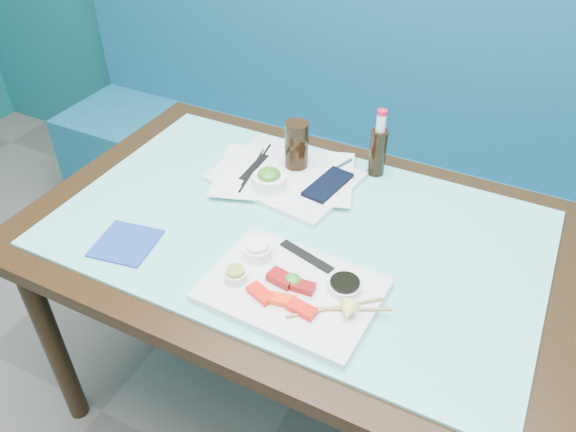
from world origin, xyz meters
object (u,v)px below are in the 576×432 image
at_px(booth_bench, 388,183).
at_px(seaweed_bowl, 269,181).
at_px(cola_glass, 297,145).
at_px(blue_napkin, 126,243).
at_px(cola_bottle_body, 378,152).
at_px(sashimi_plate, 292,290).
at_px(dining_table, 297,253).
at_px(serving_tray, 285,176).

relative_size(booth_bench, seaweed_bowl, 31.97).
bearing_deg(booth_bench, cola_glass, -101.19).
bearing_deg(blue_napkin, cola_bottle_body, 52.63).
xyz_separation_m(cola_bottle_body, blue_napkin, (-0.44, -0.58, -0.07)).
relative_size(sashimi_plate, seaweed_bowl, 4.04).
distance_m(cola_glass, blue_napkin, 0.55).
bearing_deg(sashimi_plate, seaweed_bowl, 128.27).
xyz_separation_m(dining_table, sashimi_plate, (0.09, -0.22, 0.10)).
xyz_separation_m(sashimi_plate, blue_napkin, (-0.44, -0.04, -0.01)).
bearing_deg(dining_table, blue_napkin, -144.10).
distance_m(booth_bench, cola_glass, 0.77).
relative_size(sashimi_plate, cola_glass, 2.68).
distance_m(dining_table, seaweed_bowl, 0.21).
relative_size(dining_table, blue_napkin, 9.79).
distance_m(sashimi_plate, blue_napkin, 0.45).
distance_m(dining_table, cola_bottle_body, 0.38).
bearing_deg(sashimi_plate, booth_bench, 97.50).
xyz_separation_m(sashimi_plate, cola_glass, (-0.21, 0.45, 0.08)).
height_order(sashimi_plate, cola_glass, cola_glass).
bearing_deg(sashimi_plate, serving_tray, 121.72).
bearing_deg(cola_glass, booth_bench, 78.81).
height_order(booth_bench, sashimi_plate, booth_bench).
distance_m(booth_bench, cola_bottle_body, 0.69).
bearing_deg(cola_glass, serving_tray, -100.30).
height_order(serving_tray, cola_glass, cola_glass).
relative_size(dining_table, sashimi_plate, 3.69).
height_order(sashimi_plate, blue_napkin, sashimi_plate).
height_order(seaweed_bowl, cola_bottle_body, cola_bottle_body).
distance_m(dining_table, serving_tray, 0.24).
height_order(dining_table, seaweed_bowl, seaweed_bowl).
distance_m(dining_table, cola_glass, 0.32).
distance_m(booth_bench, seaweed_bowl, 0.85).
height_order(sashimi_plate, seaweed_bowl, seaweed_bowl).
bearing_deg(dining_table, sashimi_plate, -66.59).
height_order(serving_tray, blue_napkin, serving_tray).
bearing_deg(cola_bottle_body, sashimi_plate, -89.98).
height_order(booth_bench, blue_napkin, booth_bench).
relative_size(cola_glass, cola_bottle_body, 1.01).
xyz_separation_m(serving_tray, seaweed_bowl, (-0.01, -0.07, 0.03)).
xyz_separation_m(dining_table, seaweed_bowl, (-0.14, 0.11, 0.12)).
bearing_deg(seaweed_bowl, booth_bench, 79.24).
bearing_deg(serving_tray, blue_napkin, -108.98).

